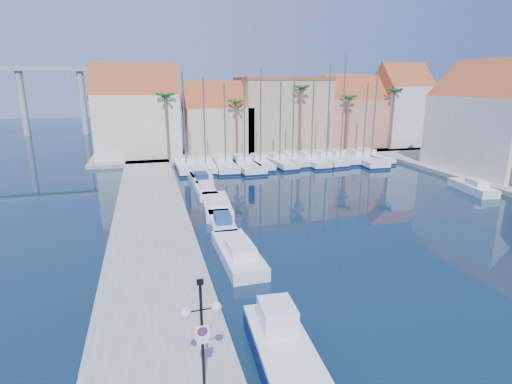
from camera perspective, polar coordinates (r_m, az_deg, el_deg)
The scene contains 36 objects.
ground at distance 21.16m, azimuth 12.64°, elevation -16.70°, with size 260.00×260.00×0.00m, color black.
quay_west at distance 31.12m, azimuth -14.63°, elevation -5.59°, with size 6.00×77.00×0.50m, color gray.
shore_north at distance 67.30m, azimuth 1.17°, elevation 6.03°, with size 54.00×16.00×0.50m, color gray.
lamp_post at distance 14.53m, azimuth -7.79°, elevation -17.34°, with size 1.44×0.45×4.23m.
fishing_boat at distance 17.12m, azimuth 4.03°, elevation -21.88°, with size 2.51×6.55×2.25m.
motorboat_west_0 at distance 26.03m, azimuth -2.56°, elevation -8.69°, with size 2.34×6.98×1.40m.
motorboat_west_1 at distance 31.39m, azimuth -4.87°, elevation -4.44°, with size 2.08×5.54×1.40m.
motorboat_west_2 at distance 36.03m, azimuth -5.62°, elevation -1.84°, with size 2.91×7.38×1.40m.
motorboat_west_3 at distance 41.21m, azimuth -7.25°, elevation 0.31°, with size 1.85×5.73×1.40m.
motorboat_west_4 at distance 45.73m, azimuth -7.88°, elevation 1.78°, with size 2.03×5.92×1.40m.
motorboat_west_5 at distance 49.09m, azimuth -8.42°, elevation 2.69°, with size 2.87×7.42×1.40m.
motorboat_west_6 at distance 55.41m, azimuth -9.59°, elevation 4.08°, with size 2.07×6.31×1.40m.
motorboat_east_1 at distance 47.90m, azimuth 28.60°, elevation 0.65°, with size 2.86×6.31×1.40m.
sailboat_0 at distance 53.57m, azimuth -9.98°, elevation 3.77°, with size 2.58×9.64×12.46m.
sailboat_1 at distance 53.41m, azimuth -7.24°, elevation 3.85°, with size 2.84×8.91×11.68m.
sailboat_2 at distance 53.95m, azimuth -4.42°, elevation 4.01°, with size 3.60×10.57×11.10m.
sailboat_3 at distance 53.87m, azimuth -1.83°, elevation 4.03°, with size 3.57×11.35×11.59m.
sailboat_4 at distance 54.76m, azimuth 0.51°, elevation 4.29°, with size 2.46×8.57×13.04m.
sailboat_5 at distance 55.64m, azimuth 3.19°, elevation 4.40°, with size 3.10×9.06×11.28m.
sailboat_6 at distance 57.11m, azimuth 5.02°, elevation 4.67°, with size 2.51×8.53×11.92m.
sailboat_7 at distance 57.06m, azimuth 7.65°, elevation 4.56°, with size 2.68×9.36×11.37m.
sailboat_8 at distance 58.41m, azimuth 9.75°, elevation 4.75°, with size 3.23×9.56×13.60m.
sailboat_9 at distance 59.65m, azimuth 11.74°, elevation 4.92°, with size 2.47×8.48×14.92m.
sailboat_10 at distance 59.88m, azimuth 14.71°, elevation 4.67°, with size 3.69×11.63×11.15m.
sailboat_11 at distance 61.80m, azimuth 15.86°, elevation 4.96°, with size 3.05×9.49×13.41m.
building_0 at distance 62.85m, azimuth -16.60°, elevation 10.52°, with size 12.30×9.00×13.50m.
building_1 at distance 63.87m, azimuth -5.55°, elevation 10.03°, with size 10.30×8.00×11.00m.
building_2 at distance 67.51m, azimuth 3.69°, elevation 11.17°, with size 14.20×10.20×11.50m.
building_3 at distance 71.44m, azimuth 13.25°, elevation 10.71°, with size 10.30×8.00×12.00m.
building_4 at distance 75.24m, azimuth 19.84°, elevation 11.28°, with size 8.30×8.00×14.00m.
building_6 at distance 57.16m, azimuth 30.79°, elevation 8.60°, with size 9.00×14.30×13.50m.
palm_0 at distance 57.78m, azimuth -12.80°, elevation 12.95°, with size 2.60×2.60×10.15m.
palm_1 at distance 59.17m, azimuth -2.81°, elevation 12.43°, with size 2.60×2.60×9.15m.
palm_2 at distance 62.06m, azimuth 6.50°, elevation 14.22°, with size 2.60×2.60×11.15m.
palm_3 at distance 65.48m, azimuth 13.15°, elevation 12.75°, with size 2.60×2.60×9.65m.
palm_4 at distance 69.58m, azimuth 19.17°, elevation 13.22°, with size 2.60×2.60×10.65m.
Camera 1 is at (-8.90, -15.67, 11.08)m, focal length 28.00 mm.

